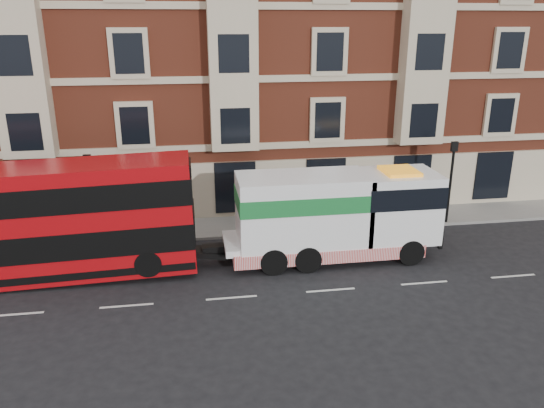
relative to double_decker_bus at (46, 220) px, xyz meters
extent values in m
plane|color=black|center=(7.27, -3.02, -2.56)|extent=(120.00, 120.00, 0.00)
cube|color=slate|center=(7.27, 4.48, -2.48)|extent=(90.00, 3.00, 0.15)
cube|color=brown|center=(7.77, 11.98, 6.44)|extent=(45.00, 12.00, 18.00)
cylinder|color=black|center=(1.27, 3.18, -0.41)|extent=(0.14, 0.14, 4.00)
cube|color=black|center=(1.27, 3.18, 1.69)|extent=(0.35, 0.15, 0.50)
cylinder|color=black|center=(19.27, 3.18, -0.41)|extent=(0.14, 0.14, 4.00)
cube|color=black|center=(19.27, 3.18, 1.69)|extent=(0.35, 0.15, 0.50)
cube|color=#AF090F|center=(0.00, 0.00, -0.06)|extent=(11.89, 2.65, 4.67)
cube|color=black|center=(0.00, 0.00, -0.75)|extent=(11.93, 2.71, 1.11)
cube|color=black|center=(0.00, 0.00, 1.16)|extent=(11.93, 2.71, 1.06)
cylinder|color=black|center=(4.03, -1.20, -1.69)|extent=(1.10, 0.34, 1.10)
cylinder|color=black|center=(4.03, 1.20, -1.69)|extent=(1.10, 0.34, 1.10)
cube|color=white|center=(12.00, 0.00, -1.55)|extent=(9.55, 2.44, 0.32)
cube|color=white|center=(15.08, 0.00, -0.17)|extent=(3.40, 2.65, 3.08)
cube|color=white|center=(10.73, 0.00, -0.12)|extent=(5.73, 2.65, 3.08)
cube|color=#197331|center=(10.73, 0.00, 0.41)|extent=(5.79, 2.69, 0.74)
cube|color=red|center=(11.79, 0.00, -1.92)|extent=(8.49, 2.71, 0.58)
cylinder|color=black|center=(15.40, -1.20, -1.98)|extent=(1.17, 0.37, 1.17)
cylinder|color=black|center=(15.40, 1.20, -1.98)|extent=(1.17, 0.37, 1.17)
cylinder|color=black|center=(10.73, -1.20, -1.98)|extent=(1.17, 0.42, 1.17)
cylinder|color=black|center=(10.73, 1.20, -1.98)|extent=(1.17, 0.42, 1.17)
cylinder|color=black|center=(9.24, -1.20, -1.98)|extent=(1.17, 0.42, 1.17)
cylinder|color=black|center=(9.24, 1.20, -1.98)|extent=(1.17, 0.42, 1.17)
imported|color=black|center=(1.27, 3.13, -1.61)|extent=(0.69, 0.61, 1.59)
camera|label=1|loc=(5.97, -21.48, 7.66)|focal=35.00mm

